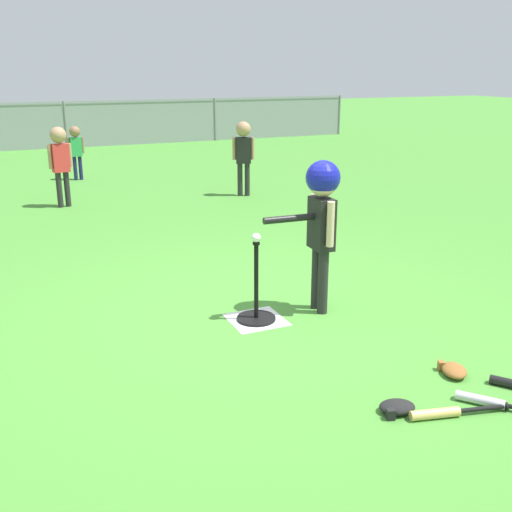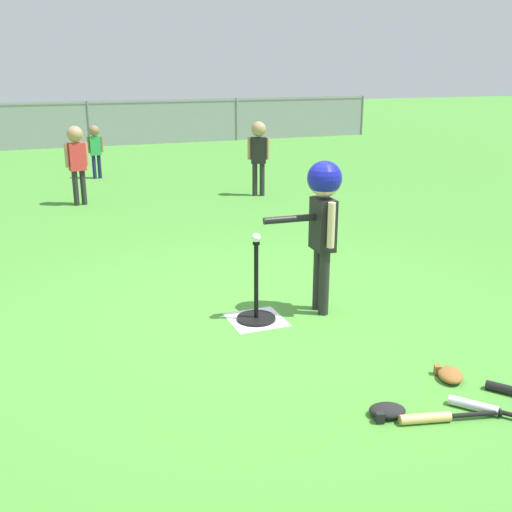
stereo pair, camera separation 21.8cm
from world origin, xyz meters
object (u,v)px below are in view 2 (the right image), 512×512
at_px(batting_tee, 256,308).
at_px(fielder_deep_left, 77,155).
at_px(spare_bat_wood, 436,417).
at_px(fielder_deep_center, 259,148).
at_px(batter_child, 323,206).
at_px(glove_by_plate, 450,375).
at_px(baseball_on_tee, 256,238).
at_px(spare_bat_silver, 484,408).
at_px(fielder_near_left, 95,145).
at_px(glove_near_bats, 387,411).

distance_m(batting_tee, fielder_deep_left, 5.10).
bearing_deg(spare_bat_wood, fielder_deep_center, 77.78).
distance_m(batting_tee, batter_child, 0.99).
height_order(fielder_deep_center, glove_by_plate, fielder_deep_center).
distance_m(batter_child, fielder_deep_center, 4.85).
relative_size(baseball_on_tee, batter_child, 0.06).
xyz_separation_m(spare_bat_silver, spare_bat_wood, (-0.33, 0.02, 0.00)).
bearing_deg(glove_by_plate, baseball_on_tee, 121.29).
bearing_deg(baseball_on_tee, spare_bat_wood, -75.97).
distance_m(fielder_deep_center, fielder_near_left, 3.36).
relative_size(batting_tee, batter_child, 0.52).
height_order(batter_child, fielder_near_left, batter_child).
xyz_separation_m(baseball_on_tee, glove_by_plate, (0.84, -1.39, -0.67)).
xyz_separation_m(batting_tee, batter_child, (0.57, -0.03, 0.81)).
relative_size(batter_child, fielder_deep_center, 1.09).
height_order(batting_tee, fielder_near_left, fielder_near_left).
bearing_deg(spare_bat_silver, fielder_near_left, 97.39).
xyz_separation_m(fielder_deep_left, glove_by_plate, (1.75, -6.37, -0.72)).
height_order(batter_child, fielder_deep_left, batter_child).
bearing_deg(baseball_on_tee, fielder_near_left, 93.07).
height_order(fielder_near_left, spare_bat_wood, fielder_near_left).
bearing_deg(baseball_on_tee, fielder_deep_center, 68.45).
distance_m(batter_child, spare_bat_wood, 1.96).
xyz_separation_m(baseball_on_tee, spare_bat_wood, (0.44, -1.78, -0.67)).
distance_m(batter_child, fielder_near_left, 7.27).
bearing_deg(glove_near_bats, baseball_on_tee, 97.44).
height_order(spare_bat_silver, glove_near_bats, glove_near_bats).
bearing_deg(batter_child, glove_near_bats, -102.63).
distance_m(batter_child, fielder_deep_left, 5.22).
height_order(spare_bat_silver, spare_bat_wood, same).
bearing_deg(fielder_deep_left, batter_child, -73.60).
height_order(fielder_deep_center, fielder_deep_left, fielder_deep_center).
bearing_deg(glove_near_bats, fielder_near_left, 93.88).
relative_size(batting_tee, fielder_deep_left, 0.57).
bearing_deg(fielder_deep_center, glove_by_plate, -99.32).
relative_size(glove_by_plate, glove_near_bats, 1.05).
distance_m(fielder_near_left, spare_bat_wood, 9.01).
distance_m(batter_child, glove_near_bats, 1.85).
height_order(fielder_near_left, glove_near_bats, fielder_near_left).
bearing_deg(fielder_deep_center, batter_child, -105.17).
bearing_deg(fielder_near_left, spare_bat_silver, -82.61).
bearing_deg(spare_bat_silver, spare_bat_wood, 176.52).
xyz_separation_m(batter_child, spare_bat_silver, (0.21, -1.77, -0.88)).
bearing_deg(glove_by_plate, fielder_deep_center, 80.68).
bearing_deg(batter_child, spare_bat_silver, -83.25).
bearing_deg(batting_tee, spare_bat_silver, -66.59).
bearing_deg(glove_by_plate, spare_bat_wood, -136.01).
relative_size(baseball_on_tee, fielder_deep_center, 0.06).
distance_m(fielder_deep_left, glove_near_bats, 6.73).
bearing_deg(glove_by_plate, fielder_deep_left, 105.36).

